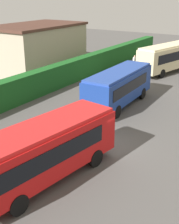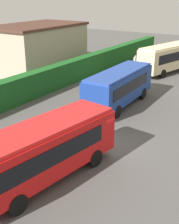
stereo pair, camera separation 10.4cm
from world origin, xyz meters
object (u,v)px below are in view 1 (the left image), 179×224
object	(u,v)px
bus_cream	(170,56)
person_center	(148,60)
bus_blue	(119,85)
person_left	(134,62)
bus_red	(45,149)

from	to	relation	value
bus_cream	person_center	world-z (taller)	bus_cream
bus_blue	bus_cream	xyz separation A→B (m)	(13.93, 0.17, 0.14)
bus_cream	person_left	distance (m)	4.35
bus_red	person_left	world-z (taller)	bus_red
bus_blue	person_center	bearing A→B (deg)	11.10
bus_red	person_left	size ratio (longest dim) A/B	4.92
person_left	bus_cream	bearing A→B (deg)	36.31
bus_blue	bus_cream	distance (m)	13.94
bus_red	bus_cream	size ratio (longest dim) A/B	0.83
person_left	person_center	bearing A→B (deg)	78.56
bus_cream	bus_red	bearing A→B (deg)	-161.78
bus_red	person_left	distance (m)	25.25
bus_red	person_center	distance (m)	26.90
bus_blue	person_center	world-z (taller)	bus_blue
bus_blue	person_left	distance (m)	13.21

